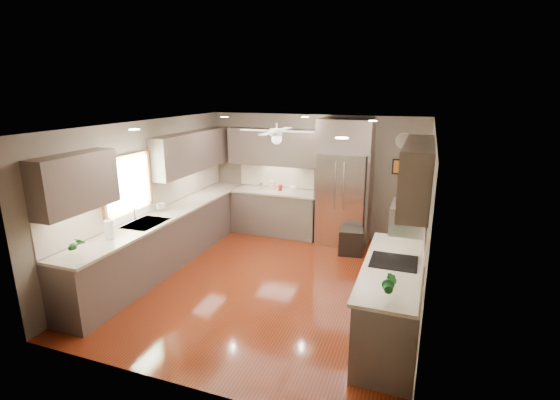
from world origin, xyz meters
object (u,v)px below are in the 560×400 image
Objects in this scene: canister_d at (280,188)px; bowl at (293,190)px; microwave at (408,218)px; refrigerator at (343,185)px; canister_b at (261,186)px; paper_towel at (109,229)px; stool at (351,241)px; soap_bottle at (161,206)px; potted_plant_left at (75,244)px; canister_c at (273,185)px; potted_plant_right at (389,284)px.

canister_d is 0.65× the size of bowl.
bowl is 3.71m from microwave.
bowl is 1.10m from refrigerator.
refrigerator is at bearing -1.64° from canister_b.
canister_b is at bearing 75.50° from paper_towel.
stool is at bearing -60.79° from refrigerator.
potted_plant_left is (0.14, -2.00, 0.05)m from soap_bottle.
microwave reaches higher than soap_bottle.
refrigerator reaches higher than canister_c.
soap_bottle is 1.40m from paper_towel.
soap_bottle reaches higher than bowl.
canister_d is 0.27m from bowl.
paper_towel is at bearing -110.93° from canister_d.
potted_plant_right is 3.90m from paper_towel.
potted_plant_left reaches higher than potted_plant_right.
canister_c is at bearing 135.41° from microwave.
canister_c is 4.73m from potted_plant_right.
soap_bottle is at bearing -124.85° from canister_d.
potted_plant_right is 1.13m from microwave.
canister_b is 0.23× the size of microwave.
paper_towel reaches higher than soap_bottle.
potted_plant_right is (4.01, -1.74, 0.05)m from soap_bottle.
canister_d is at bearing 72.21° from potted_plant_left.
canister_d is 0.44× the size of potted_plant_right.
potted_plant_left reaches higher than paper_towel.
canister_b is 2.31m from soap_bottle.
microwave is at bearing -46.19° from canister_d.
soap_bottle is 0.69× the size of potted_plant_right.
canister_c is at bearing 170.29° from canister_d.
canister_d is at bearing 123.78° from potted_plant_right.
microwave is 4.07m from paper_towel.
paper_towel reaches higher than canister_c.
microwave is at bearing 84.63° from potted_plant_right.
potted_plant_right is at bearing -95.37° from microwave.
canister_c is at bearing 176.45° from refrigerator.
soap_bottle is at bearing -129.17° from bowl.
soap_bottle is (-1.02, -2.07, 0.03)m from canister_b.
microwave reaches higher than bowl.
potted_plant_right is at bearing -56.22° from canister_d.
refrigerator is (1.33, -0.06, 0.19)m from canister_d.
potted_plant_left reaches higher than canister_d.
canister_b is 0.44× the size of potted_plant_right.
canister_c is 0.37× the size of stool.
refrigerator is at bearing -4.36° from bowl.
refrigerator is at bearing -2.68° from canister_d.
potted_plant_left is 0.61m from paper_towel.
potted_plant_left reaches higher than bowl.
paper_towel reaches higher than bowl.
potted_plant_right is at bearing -5.18° from paper_towel.
refrigerator is 8.52× the size of paper_towel.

